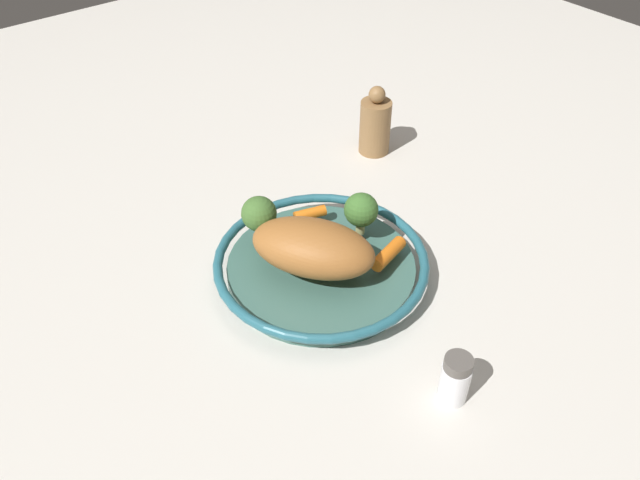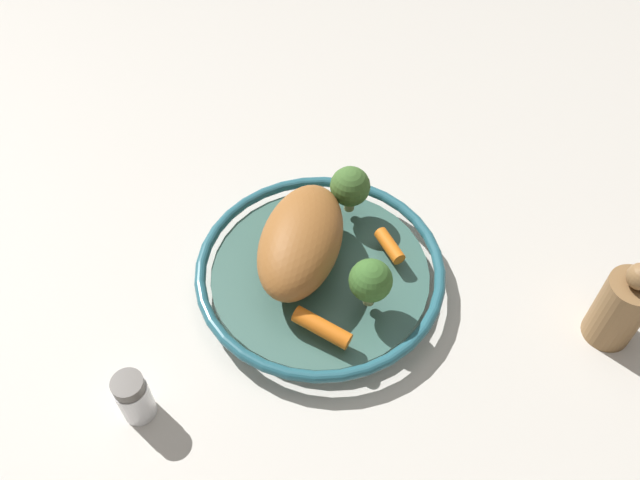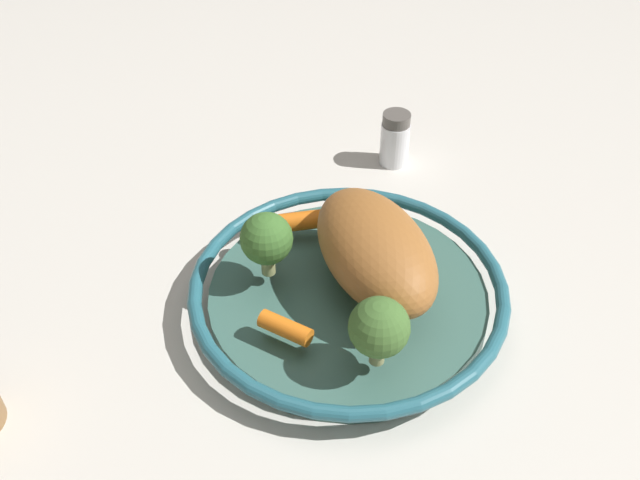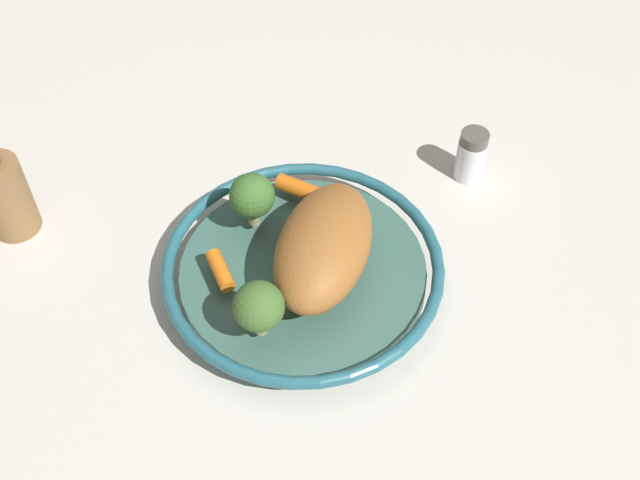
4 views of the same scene
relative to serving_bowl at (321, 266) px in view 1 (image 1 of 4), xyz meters
The scene contains 9 objects.
ground_plane 0.02m from the serving_bowl, ahead, with size 2.34×2.34×0.00m, color beige.
serving_bowl is the anchor object (origin of this frame).
roast_chicken_piece 0.06m from the serving_bowl, 65.47° to the right, with size 0.17×0.09×0.07m, color #9C5F2B.
baby_carrot_center 0.09m from the serving_bowl, 152.40° to the left, with size 0.02×0.02×0.05m, color orange.
baby_carrot_right 0.10m from the serving_bowl, 48.36° to the left, with size 0.02×0.02×0.07m, color orange.
broccoli_floret_small 0.10m from the serving_bowl, 93.81° to the left, with size 0.05×0.05×0.07m.
broccoli_floret_edge 0.11m from the serving_bowl, 155.17° to the right, with size 0.05×0.05×0.07m.
salt_shaker 0.26m from the serving_bowl, ahead, with size 0.03×0.03×0.07m.
pepper_mill 0.34m from the serving_bowl, 125.21° to the left, with size 0.05×0.05×0.13m.
Camera 1 is at (0.51, -0.41, 0.63)m, focal length 35.85 mm.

